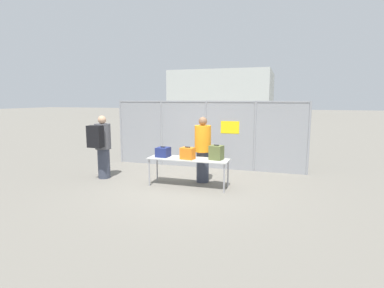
% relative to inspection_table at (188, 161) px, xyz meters
% --- Properties ---
extents(ground_plane, '(120.00, 120.00, 0.00)m').
position_rel_inspection_table_xyz_m(ground_plane, '(-0.13, -0.08, -0.70)').
color(ground_plane, slate).
extents(fence_section, '(6.48, 0.07, 2.25)m').
position_rel_inspection_table_xyz_m(fence_section, '(-0.12, 2.25, 0.47)').
color(fence_section, gray).
rests_on(fence_section, ground_plane).
extents(inspection_table, '(2.15, 0.63, 0.76)m').
position_rel_inspection_table_xyz_m(inspection_table, '(0.00, 0.00, 0.00)').
color(inspection_table, '#B2B2AD').
rests_on(inspection_table, ground_plane).
extents(suitcase_navy, '(0.34, 0.36, 0.28)m').
position_rel_inspection_table_xyz_m(suitcase_navy, '(-0.72, 0.02, 0.19)').
color(suitcase_navy, navy).
rests_on(suitcase_navy, inspection_table).
extents(suitcase_orange, '(0.37, 0.30, 0.33)m').
position_rel_inspection_table_xyz_m(suitcase_orange, '(0.01, -0.08, 0.21)').
color(suitcase_orange, orange).
rests_on(suitcase_orange, inspection_table).
extents(suitcase_olive, '(0.37, 0.34, 0.39)m').
position_rel_inspection_table_xyz_m(suitcase_olive, '(0.73, 0.08, 0.24)').
color(suitcase_olive, '#566033').
rests_on(suitcase_olive, inspection_table).
extents(traveler_hooded, '(0.45, 0.70, 1.83)m').
position_rel_inspection_table_xyz_m(traveler_hooded, '(-2.63, 0.01, 0.31)').
color(traveler_hooded, '#383D4C').
rests_on(traveler_hooded, ground_plane).
extents(security_worker_near, '(0.45, 0.45, 1.82)m').
position_rel_inspection_table_xyz_m(security_worker_near, '(0.24, 0.55, 0.24)').
color(security_worker_near, '#383D4C').
rests_on(security_worker_near, ground_plane).
extents(utility_trailer, '(4.36, 2.07, 0.72)m').
position_rel_inspection_table_xyz_m(utility_trailer, '(0.39, 4.14, -0.28)').
color(utility_trailer, white).
rests_on(utility_trailer, ground_plane).
extents(distant_hangar, '(13.06, 11.85, 5.97)m').
position_rel_inspection_table_xyz_m(distant_hangar, '(-6.23, 35.34, 2.29)').
color(distant_hangar, '#B2B7B2').
rests_on(distant_hangar, ground_plane).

